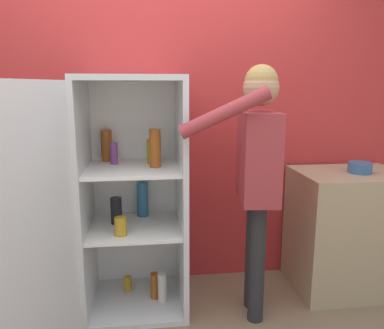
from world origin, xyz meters
The scene contains 5 objects.
wall_back centered at (0.00, 0.98, 1.27)m, with size 7.00×0.06×2.55m.
refrigerator centered at (-0.27, 0.53, 0.79)m, with size 0.99×1.26×1.59m.
person centered at (0.62, 0.39, 1.06)m, with size 0.66×0.53×1.65m.
counter centered at (1.42, 0.64, 0.46)m, with size 0.78×0.58×0.91m.
bowl centered at (1.45, 0.60, 0.95)m, with size 0.16×0.16×0.08m.
Camera 1 is at (-0.07, -1.86, 1.51)m, focal length 35.00 mm.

